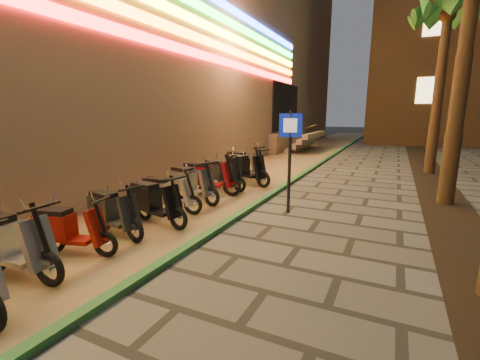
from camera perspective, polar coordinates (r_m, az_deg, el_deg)
The scene contains 17 objects.
ground at distance 4.36m, azimuth -10.99°, elevation -21.52°, with size 120.00×120.00×0.00m, color #474442.
parking_strip at distance 13.97m, azimuth 5.05°, elevation 1.88°, with size 3.40×60.00×0.01m, color #8C7251.
green_curb at distance 13.46m, azimuth 11.84°, elevation 1.50°, with size 0.18×60.00×0.10m, color #256531.
planting_strip at distance 8.34m, azimuth 34.11°, elevation -6.84°, with size 1.20×40.00×0.02m, color black.
mall_building at distance 22.51m, azimuth -30.07°, elevation 23.34°, with size 24.23×44.00×15.00m.
palm_d at distance 15.36m, azimuth 33.01°, elevation 23.37°, with size 2.97×3.02×7.16m.
pedestrian_sign at distance 7.64m, azimuth 8.87°, elevation 5.67°, with size 0.54×0.10×2.45m.
scooter_4 at distance 5.85m, azimuth -36.11°, elevation -9.06°, with size 1.72×0.62×1.21m.
scooter_5 at distance 6.25m, azimuth -28.37°, elevation -7.68°, with size 1.46×0.73×1.03m.
scooter_6 at distance 6.88m, azimuth -21.92°, elevation -5.19°, with size 1.55×0.67×1.09m.
scooter_7 at distance 7.28m, azimuth -15.25°, elevation -3.67°, with size 1.63×0.67×1.14m.
scooter_8 at distance 8.02m, azimuth -13.18°, elevation -2.30°, with size 1.56×0.64×1.09m.
scooter_9 at distance 8.87m, azimuth -8.93°, elevation -0.48°, with size 1.71×0.79×1.21m.
scooter_10 at distance 9.54m, azimuth -6.31°, elevation 0.54°, with size 1.76×0.83×1.24m.
scooter_11 at distance 10.30m, azimuth -3.23°, elevation 1.16°, with size 1.60×0.84×1.14m.
scooter_12 at distance 10.97m, azimuth 0.69°, elevation 2.14°, with size 1.79×0.95×1.27m.
scooter_13 at distance 11.95m, azimuth 0.32°, elevation 2.90°, with size 1.77×0.93×1.26m.
Camera 1 is at (2.25, -2.88, 2.37)m, focal length 24.00 mm.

